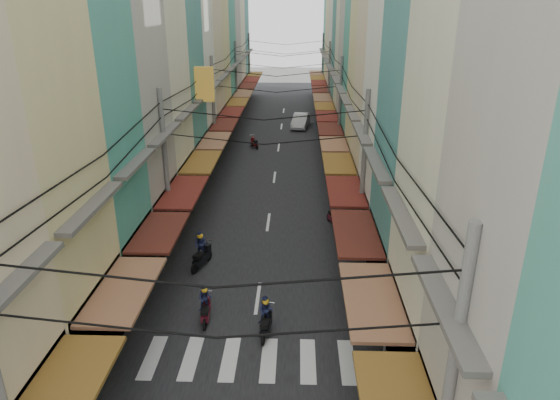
% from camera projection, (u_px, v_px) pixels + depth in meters
% --- Properties ---
extents(ground, '(160.00, 160.00, 0.00)m').
position_uv_depth(ground, '(261.00, 275.00, 23.44)').
color(ground, slate).
rests_on(ground, ground).
extents(road, '(10.00, 80.00, 0.02)m').
position_uv_depth(road, '(278.00, 154.00, 42.01)').
color(road, black).
rests_on(road, ground).
extents(sidewalk_left, '(3.00, 80.00, 0.06)m').
position_uv_depth(sidewalk_left, '(201.00, 153.00, 42.21)').
color(sidewalk_left, gray).
rests_on(sidewalk_left, ground).
extents(sidewalk_right, '(3.00, 80.00, 0.06)m').
position_uv_depth(sidewalk_right, '(355.00, 155.00, 41.79)').
color(sidewalk_right, gray).
rests_on(sidewalk_right, ground).
extents(crosswalk, '(7.55, 2.40, 0.01)m').
position_uv_depth(crosswalk, '(249.00, 359.00, 17.86)').
color(crosswalk, silver).
rests_on(crosswalk, ground).
extents(building_row_left, '(7.80, 67.67, 23.70)m').
position_uv_depth(building_row_left, '(164.00, 35.00, 35.46)').
color(building_row_left, white).
rests_on(building_row_left, ground).
extents(building_row_right, '(7.80, 68.98, 22.59)m').
position_uv_depth(building_row_right, '(388.00, 41.00, 34.98)').
color(building_row_right, teal).
rests_on(building_row_right, ground).
extents(utility_poles, '(10.20, 66.13, 8.20)m').
position_uv_depth(utility_poles, '(275.00, 84.00, 34.94)').
color(utility_poles, slate).
rests_on(utility_poles, ground).
extents(white_car, '(5.10, 2.57, 1.72)m').
position_uv_depth(white_car, '(300.00, 127.00, 50.95)').
color(white_car, silver).
rests_on(white_car, ground).
extents(bicycle, '(1.74, 1.18, 1.12)m').
position_uv_depth(bicycle, '(379.00, 274.00, 23.51)').
color(bicycle, black).
rests_on(bicycle, ground).
extents(moving_scooters, '(7.14, 28.07, 1.85)m').
position_uv_depth(moving_scooters, '(243.00, 252.00, 24.49)').
color(moving_scooters, black).
rests_on(moving_scooters, ground).
extents(parked_scooters, '(13.03, 13.29, 1.01)m').
position_uv_depth(parked_scooters, '(372.00, 322.00, 19.20)').
color(parked_scooters, black).
rests_on(parked_scooters, ground).
extents(pedestrians, '(12.64, 20.09, 2.14)m').
position_uv_depth(pedestrians, '(171.00, 250.00, 23.61)').
color(pedestrians, black).
rests_on(pedestrians, ground).
extents(market_umbrella, '(2.09, 2.09, 2.20)m').
position_uv_depth(market_umbrella, '(484.00, 367.00, 14.68)').
color(market_umbrella, '#B2B2B7').
rests_on(market_umbrella, ground).
extents(traffic_sign, '(0.10, 0.57, 2.62)m').
position_uv_depth(traffic_sign, '(387.00, 317.00, 17.13)').
color(traffic_sign, slate).
rests_on(traffic_sign, ground).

